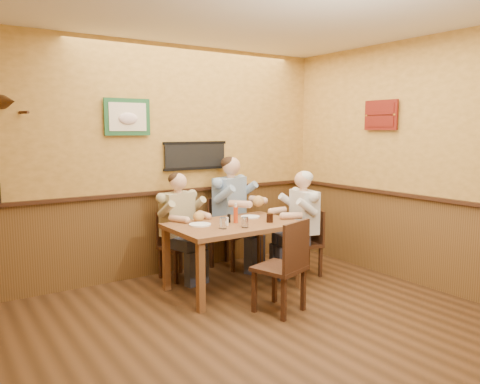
% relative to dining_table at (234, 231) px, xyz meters
% --- Properties ---
extents(room, '(5.02, 5.03, 2.81)m').
position_rel_dining_table_xyz_m(room, '(-0.49, -1.33, 1.03)').
color(room, '#341F0F').
rests_on(room, ground).
extents(dining_table, '(1.40, 0.90, 0.75)m').
position_rel_dining_table_xyz_m(dining_table, '(0.00, 0.00, 0.00)').
color(dining_table, brown).
rests_on(dining_table, ground).
extents(chair_back_left, '(0.44, 0.44, 0.80)m').
position_rel_dining_table_xyz_m(chair_back_left, '(-0.35, 0.69, -0.26)').
color(chair_back_left, '#3C2113').
rests_on(chair_back_left, ground).
extents(chair_back_right, '(0.54, 0.54, 0.90)m').
position_rel_dining_table_xyz_m(chair_back_right, '(0.42, 0.75, -0.21)').
color(chair_back_right, '#3C2113').
rests_on(chair_back_right, ground).
extents(chair_right_end, '(0.44, 0.44, 0.81)m').
position_rel_dining_table_xyz_m(chair_right_end, '(0.99, -0.05, -0.25)').
color(chair_right_end, '#3C2113').
rests_on(chair_right_end, ground).
extents(chair_near_side, '(0.53, 0.53, 0.92)m').
position_rel_dining_table_xyz_m(chair_near_side, '(0.01, -0.80, -0.20)').
color(chair_near_side, '#3C2113').
rests_on(chair_near_side, ground).
extents(diner_tan_shirt, '(0.62, 0.62, 1.15)m').
position_rel_dining_table_xyz_m(diner_tan_shirt, '(-0.35, 0.69, -0.08)').
color(diner_tan_shirt, tan).
rests_on(diner_tan_shirt, ground).
extents(diner_blue_polo, '(0.77, 0.77, 1.29)m').
position_rel_dining_table_xyz_m(diner_blue_polo, '(0.42, 0.75, -0.01)').
color(diner_blue_polo, '#7C98BA').
rests_on(diner_blue_polo, ground).
extents(diner_white_elder, '(0.63, 0.63, 1.15)m').
position_rel_dining_table_xyz_m(diner_white_elder, '(0.99, -0.05, -0.08)').
color(diner_white_elder, silver).
rests_on(diner_white_elder, ground).
extents(water_glass_left, '(0.10, 0.10, 0.12)m').
position_rel_dining_table_xyz_m(water_glass_left, '(-0.25, -0.18, 0.15)').
color(water_glass_left, white).
rests_on(water_glass_left, dining_table).
extents(water_glass_mid, '(0.09, 0.09, 0.11)m').
position_rel_dining_table_xyz_m(water_glass_mid, '(-0.02, -0.25, 0.15)').
color(water_glass_mid, silver).
rests_on(water_glass_mid, dining_table).
extents(cola_tumbler, '(0.10, 0.10, 0.10)m').
position_rel_dining_table_xyz_m(cola_tumbler, '(0.36, -0.18, 0.14)').
color(cola_tumbler, black).
rests_on(cola_tumbler, dining_table).
extents(hot_sauce_bottle, '(0.05, 0.05, 0.20)m').
position_rel_dining_table_xyz_m(hot_sauce_bottle, '(0.03, 0.01, 0.19)').
color(hot_sauce_bottle, red).
rests_on(hot_sauce_bottle, dining_table).
extents(salt_shaker, '(0.05, 0.05, 0.09)m').
position_rel_dining_table_xyz_m(salt_shaker, '(-0.13, -0.07, 0.14)').
color(salt_shaker, white).
rests_on(salt_shaker, dining_table).
extents(pepper_shaker, '(0.05, 0.05, 0.09)m').
position_rel_dining_table_xyz_m(pepper_shaker, '(-0.03, 0.06, 0.14)').
color(pepper_shaker, black).
rests_on(pepper_shaker, dining_table).
extents(plate_far_left, '(0.31, 0.31, 0.02)m').
position_rel_dining_table_xyz_m(plate_far_left, '(-0.36, 0.11, 0.10)').
color(plate_far_left, white).
rests_on(plate_far_left, dining_table).
extents(plate_far_right, '(0.29, 0.29, 0.01)m').
position_rel_dining_table_xyz_m(plate_far_right, '(0.35, 0.18, 0.10)').
color(plate_far_right, white).
rests_on(plate_far_right, dining_table).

